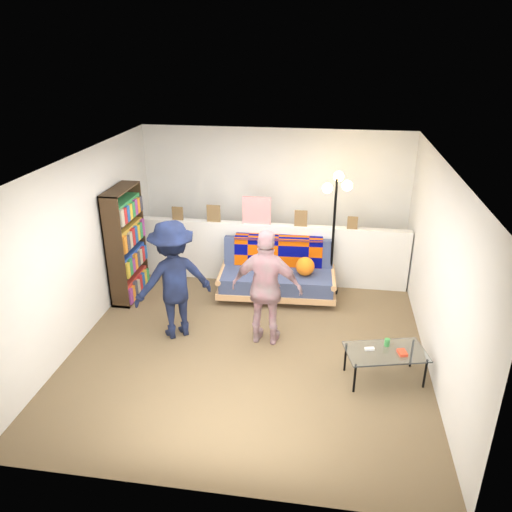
{
  "coord_description": "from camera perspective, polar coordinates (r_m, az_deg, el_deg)",
  "views": [
    {
      "loc": [
        0.92,
        -5.63,
        3.71
      ],
      "look_at": [
        0.0,
        0.4,
        1.05
      ],
      "focal_mm": 35.0,
      "sensor_mm": 36.0,
      "label": 1
    }
  ],
  "objects": [
    {
      "name": "person_right",
      "position": [
        6.39,
        1.26,
        -3.7
      ],
      "size": [
        0.95,
        0.46,
        1.57
      ],
      "primitive_type": "imported",
      "rotation": [
        0.0,
        0.0,
        3.06
      ],
      "color": "pink",
      "rests_on": "ground"
    },
    {
      "name": "futon_sofa",
      "position": [
        7.75,
        2.54,
        -2.07
      ],
      "size": [
        1.84,
        0.96,
        0.77
      ],
      "color": "tan",
      "rests_on": "ground"
    },
    {
      "name": "floor_lamp",
      "position": [
        7.57,
        9.09,
        5.23
      ],
      "size": [
        0.43,
        0.34,
        1.93
      ],
      "color": "black",
      "rests_on": "ground"
    },
    {
      "name": "coffee_table",
      "position": [
        6.1,
        14.66,
        -10.67
      ],
      "size": [
        1.01,
        0.72,
        0.48
      ],
      "color": "black",
      "rests_on": "ground"
    },
    {
      "name": "person_left",
      "position": [
        6.63,
        -9.43,
        -2.71
      ],
      "size": [
        1.21,
        1.09,
        1.63
      ],
      "primitive_type": "imported",
      "rotation": [
        0.0,
        0.0,
        3.75
      ],
      "color": "black",
      "rests_on": "ground"
    },
    {
      "name": "ledge_decor",
      "position": [
        7.92,
        -0.11,
        4.9
      ],
      "size": [
        2.97,
        0.02,
        0.45
      ],
      "color": "brown",
      "rests_on": "half_wall_ledge"
    },
    {
      "name": "room_shell",
      "position": [
        6.5,
        0.1,
        5.27
      ],
      "size": [
        4.6,
        5.05,
        2.45
      ],
      "color": "silver",
      "rests_on": "ground"
    },
    {
      "name": "half_wall_ledge",
      "position": [
        8.15,
        1.49,
        0.35
      ],
      "size": [
        4.45,
        0.15,
        1.0
      ],
      "primitive_type": "cube",
      "color": "silver",
      "rests_on": "ground"
    },
    {
      "name": "ground",
      "position": [
        6.81,
        -0.52,
        -9.47
      ],
      "size": [
        5.0,
        5.0,
        0.0
      ],
      "primitive_type": "plane",
      "color": "brown",
      "rests_on": "ground"
    },
    {
      "name": "bookshelf",
      "position": [
        7.81,
        -14.62,
        0.95
      ],
      "size": [
        0.29,
        0.87,
        1.73
      ],
      "color": "#311F10",
      "rests_on": "ground"
    }
  ]
}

